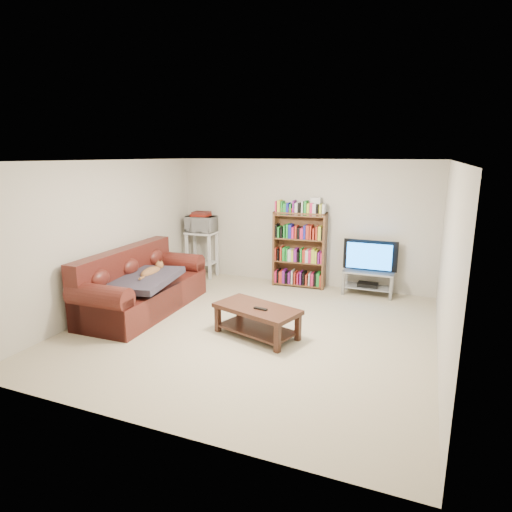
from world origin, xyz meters
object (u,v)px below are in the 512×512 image
at_px(sofa, 140,289).
at_px(tv_stand, 368,279).
at_px(coffee_table, 257,316).
at_px(bookshelf, 299,249).

xyz_separation_m(sofa, tv_stand, (3.35, 2.16, -0.04)).
distance_m(coffee_table, bookshelf, 2.53).
height_order(sofa, bookshelf, bookshelf).
bearing_deg(bookshelf, sofa, -135.53).
bearing_deg(bookshelf, coffee_table, -90.25).
bearing_deg(bookshelf, tv_stand, -5.81).
relative_size(sofa, coffee_table, 1.81).
height_order(sofa, tv_stand, sofa).
relative_size(coffee_table, bookshelf, 0.91).
height_order(tv_stand, bookshelf, bookshelf).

